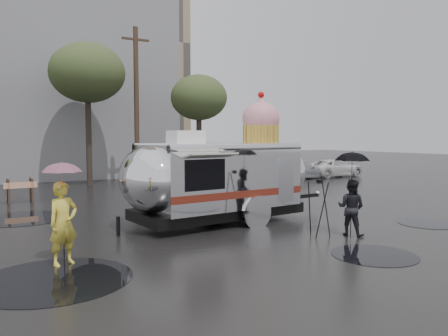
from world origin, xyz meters
TOP-DOWN VIEW (x-y plane):
  - ground at (0.00, 0.00)m, footprint 120.00×120.00m
  - puddles at (-0.31, 1.52)m, footprint 13.70×11.73m
  - utility_pole at (2.50, 14.00)m, footprint 1.60×0.28m
  - tree_mid at (0.00, 15.00)m, footprint 4.20×4.20m
  - tree_right at (6.00, 13.00)m, footprint 3.36×3.36m
  - parked_cars at (11.78, 12.00)m, footprint 13.20×1.90m
  - airstream_trailer at (1.23, 1.88)m, footprint 8.16×3.55m
  - person_left at (-4.09, -0.56)m, footprint 0.77×0.65m
  - umbrella_pink at (-4.09, -0.56)m, footprint 1.03×1.03m
  - person_right at (3.41, -1.65)m, footprint 0.72×0.87m
  - umbrella_black at (3.41, -1.65)m, footprint 1.23×1.23m
  - tripod at (2.58, -1.26)m, footprint 0.60×0.66m

SIDE VIEW (x-z plane):
  - ground at x=0.00m, z-range 0.00..0.00m
  - puddles at x=-0.31m, z-range 0.00..0.01m
  - parked_cars at x=11.78m, z-range -0.03..1.47m
  - person_right at x=3.41m, z-range 0.00..1.58m
  - person_left at x=-4.09m, z-range 0.00..1.82m
  - tripod at x=2.58m, z-range 0.16..1.77m
  - airstream_trailer at x=1.23m, z-range -0.66..3.75m
  - umbrella_pink at x=-4.09m, z-range 0.77..3.03m
  - umbrella_black at x=3.41m, z-range 0.77..3.16m
  - utility_pole at x=2.50m, z-range 0.12..9.12m
  - tree_right at x=6.00m, z-range 1.85..8.27m
  - tree_mid at x=0.00m, z-range 2.33..10.35m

